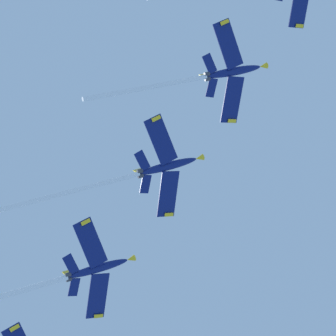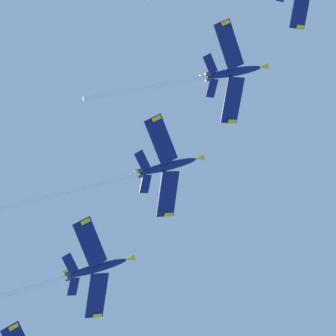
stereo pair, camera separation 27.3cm
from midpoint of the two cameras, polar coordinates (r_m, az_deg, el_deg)
jet_second at (r=142.45m, az=3.19°, el=6.92°), size 20.10×34.45×17.98m
jet_third at (r=139.19m, az=-2.17°, el=-0.43°), size 20.13×37.16×19.07m
jet_fourth at (r=139.25m, az=-7.97°, el=-8.26°), size 20.10×36.37×19.49m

